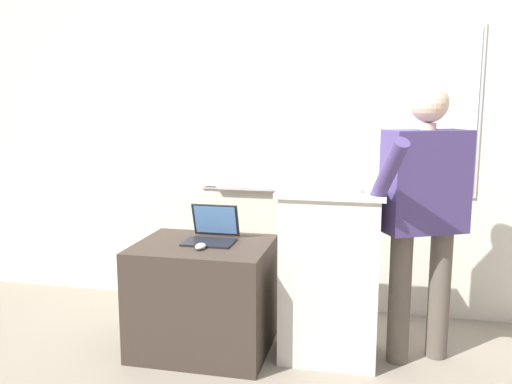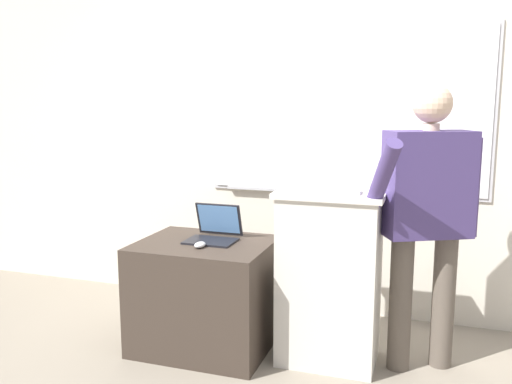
% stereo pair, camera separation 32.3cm
% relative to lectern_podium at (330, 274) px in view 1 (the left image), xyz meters
% --- Properties ---
extents(ground_plane, '(30.00, 30.00, 0.00)m').
position_rel_lectern_podium_xyz_m(ground_plane, '(-0.26, -0.34, -0.52)').
color(ground_plane, gray).
extents(back_wall, '(6.40, 0.17, 2.96)m').
position_rel_lectern_podium_xyz_m(back_wall, '(-0.25, 0.85, 0.96)').
color(back_wall, beige).
rests_on(back_wall, ground_plane).
extents(lectern_podium, '(0.62, 0.44, 1.04)m').
position_rel_lectern_podium_xyz_m(lectern_podium, '(0.00, 0.00, 0.00)').
color(lectern_podium, beige).
rests_on(lectern_podium, ground_plane).
extents(side_desk, '(0.82, 0.67, 0.68)m').
position_rel_lectern_podium_xyz_m(side_desk, '(-0.78, -0.06, -0.18)').
color(side_desk, '#382D26').
rests_on(side_desk, ground_plane).
extents(person_presenter, '(0.64, 0.70, 1.64)m').
position_rel_lectern_podium_xyz_m(person_presenter, '(0.53, 0.08, 0.44)').
color(person_presenter, brown).
rests_on(person_presenter, ground_plane).
extents(laptop, '(0.31, 0.29, 0.22)m').
position_rel_lectern_podium_xyz_m(laptop, '(-0.74, 0.03, 0.23)').
color(laptop, black).
rests_on(laptop, side_desk).
extents(wireless_keyboard, '(0.40, 0.13, 0.02)m').
position_rel_lectern_podium_xyz_m(wireless_keyboard, '(-0.02, -0.06, 0.53)').
color(wireless_keyboard, silver).
rests_on(wireless_keyboard, lectern_podium).
extents(computer_mouse_by_laptop, '(0.06, 0.10, 0.03)m').
position_rel_lectern_podium_xyz_m(computer_mouse_by_laptop, '(-0.75, -0.18, 0.18)').
color(computer_mouse_by_laptop, '#BCBCC1').
rests_on(computer_mouse_by_laptop, side_desk).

